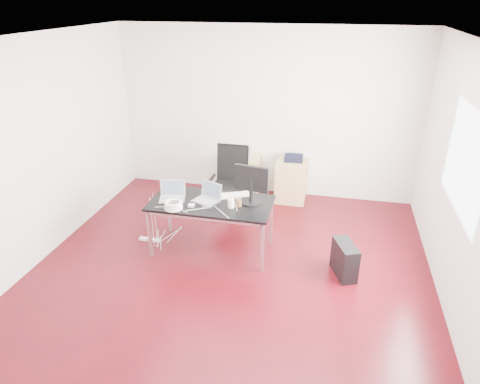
% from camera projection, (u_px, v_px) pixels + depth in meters
% --- Properties ---
extents(room_shell, '(5.00, 5.00, 5.00)m').
position_uv_depth(room_shell, '(233.00, 168.00, 4.88)').
color(room_shell, '#3A060C').
rests_on(room_shell, ground).
extents(desk, '(1.60, 0.80, 0.73)m').
position_uv_depth(desk, '(211.00, 206.00, 5.63)').
color(desk, black).
rests_on(desk, ground).
extents(office_chair, '(0.48, 0.50, 1.08)m').
position_uv_depth(office_chair, '(230.00, 178.00, 6.64)').
color(office_chair, black).
rests_on(office_chair, ground).
extents(filing_cabinet_left, '(0.50, 0.50, 0.70)m').
position_uv_depth(filing_cabinet_left, '(245.00, 177.00, 7.36)').
color(filing_cabinet_left, tan).
rests_on(filing_cabinet_left, ground).
extents(filing_cabinet_right, '(0.50, 0.50, 0.70)m').
position_uv_depth(filing_cabinet_right, '(291.00, 181.00, 7.20)').
color(filing_cabinet_right, tan).
rests_on(filing_cabinet_right, ground).
extents(pc_tower, '(0.35, 0.49, 0.44)m').
position_uv_depth(pc_tower, '(345.00, 259.00, 5.30)').
color(pc_tower, black).
rests_on(pc_tower, ground).
extents(wastebasket, '(0.31, 0.31, 0.28)m').
position_uv_depth(wastebasket, '(249.00, 188.00, 7.45)').
color(wastebasket, black).
rests_on(wastebasket, ground).
extents(power_strip, '(0.30, 0.06, 0.04)m').
position_uv_depth(power_strip, '(149.00, 239.00, 6.11)').
color(power_strip, white).
rests_on(power_strip, ground).
extents(laptop_left, '(0.39, 0.33, 0.23)m').
position_uv_depth(laptop_left, '(172.00, 195.00, 5.68)').
color(laptop_left, silver).
rests_on(laptop_left, desk).
extents(laptop_right, '(0.40, 0.36, 0.23)m').
position_uv_depth(laptop_right, '(208.00, 197.00, 5.62)').
color(laptop_right, silver).
rests_on(laptop_right, desk).
extents(monitor, '(0.45, 0.26, 0.51)m').
position_uv_depth(monitor, '(251.00, 183.00, 5.47)').
color(monitor, black).
rests_on(monitor, desk).
extents(keyboard, '(0.46, 0.30, 0.02)m').
position_uv_depth(keyboard, '(233.00, 195.00, 5.77)').
color(keyboard, white).
rests_on(keyboard, desk).
extents(cup_white, '(0.10, 0.10, 0.12)m').
position_uv_depth(cup_white, '(231.00, 203.00, 5.44)').
color(cup_white, white).
rests_on(cup_white, desk).
extents(cup_brown, '(0.08, 0.08, 0.10)m').
position_uv_depth(cup_brown, '(239.00, 203.00, 5.47)').
color(cup_brown, brown).
rests_on(cup_brown, desk).
extents(cable_coil, '(0.24, 0.24, 0.11)m').
position_uv_depth(cable_coil, '(173.00, 205.00, 5.40)').
color(cable_coil, white).
rests_on(cable_coil, desk).
extents(power_adapter, '(0.07, 0.07, 0.03)m').
position_uv_depth(power_adapter, '(191.00, 205.00, 5.48)').
color(power_adapter, white).
rests_on(power_adapter, desk).
extents(speaker, '(0.10, 0.09, 0.18)m').
position_uv_depth(speaker, '(248.00, 153.00, 7.15)').
color(speaker, '#9E9E9E').
rests_on(speaker, filing_cabinet_left).
extents(navy_garment, '(0.31, 0.25, 0.09)m').
position_uv_depth(navy_garment, '(294.00, 158.00, 7.06)').
color(navy_garment, black).
rests_on(navy_garment, filing_cabinet_right).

